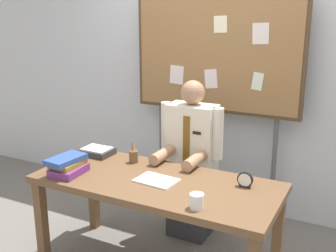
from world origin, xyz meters
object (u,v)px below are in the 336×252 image
(person, at_px, (191,166))
(desk_clock, at_px, (245,180))
(book_stack, at_px, (68,165))
(open_notebook, at_px, (157,180))
(paper_tray, at_px, (97,151))
(bulletin_board, at_px, (216,57))
(desk, at_px, (156,191))
(coffee_mug, at_px, (197,201))
(pen_holder, at_px, (134,156))

(person, bearing_deg, desk_clock, -36.49)
(book_stack, relative_size, open_notebook, 1.05)
(paper_tray, bearing_deg, person, 28.18)
(person, bearing_deg, bulletin_board, 89.98)
(desk, xyz_separation_m, open_notebook, (0.02, -0.02, 0.09))
(person, height_order, paper_tray, person)
(desk_clock, bearing_deg, desk, -164.15)
(coffee_mug, relative_size, pen_holder, 0.59)
(paper_tray, bearing_deg, desk_clock, -3.09)
(person, xyz_separation_m, desk_clock, (0.60, -0.44, 0.16))
(bulletin_board, bearing_deg, pen_holder, -110.04)
(person, xyz_separation_m, coffee_mug, (0.43, -0.88, 0.16))
(person, relative_size, desk_clock, 12.49)
(book_stack, xyz_separation_m, coffee_mug, (1.06, -0.07, -0.02))
(bulletin_board, distance_m, paper_tray, 1.34)
(desk_clock, xyz_separation_m, paper_tray, (-1.29, 0.07, -0.02))
(person, xyz_separation_m, open_notebook, (0.02, -0.63, 0.11))
(bulletin_board, bearing_deg, desk_clock, -57.79)
(bulletin_board, xyz_separation_m, coffee_mug, (0.43, -1.39, -0.71))
(person, distance_m, pen_holder, 0.53)
(desk, bearing_deg, bulletin_board, 89.99)
(open_notebook, height_order, paper_tray, paper_tray)
(coffee_mug, bearing_deg, bulletin_board, 107.27)
(desk_clock, bearing_deg, pen_holder, 176.55)
(paper_tray, bearing_deg, desk, -19.01)
(book_stack, xyz_separation_m, open_notebook, (0.65, 0.18, -0.06))
(person, bearing_deg, pen_holder, -130.12)
(desk, distance_m, desk_clock, 0.64)
(coffee_mug, height_order, pen_holder, pen_holder)
(desk, relative_size, open_notebook, 6.10)
(open_notebook, bearing_deg, desk_clock, 18.06)
(bulletin_board, height_order, paper_tray, bulletin_board)
(book_stack, bearing_deg, person, 52.08)
(book_stack, bearing_deg, open_notebook, 15.31)
(bulletin_board, height_order, coffee_mug, bulletin_board)
(open_notebook, bearing_deg, person, 91.43)
(person, xyz_separation_m, pen_holder, (-0.33, -0.39, 0.16))
(pen_holder, bearing_deg, bulletin_board, 69.96)
(desk, distance_m, book_stack, 0.68)
(open_notebook, xyz_separation_m, coffee_mug, (0.42, -0.25, 0.04))
(pen_holder, relative_size, paper_tray, 0.62)
(person, height_order, open_notebook, person)
(open_notebook, bearing_deg, desk, 128.34)
(desk, relative_size, desk_clock, 16.06)
(open_notebook, height_order, coffee_mug, coffee_mug)
(desk, bearing_deg, pen_holder, 145.31)
(desk_clock, bearing_deg, coffee_mug, -110.56)
(book_stack, relative_size, desk_clock, 2.77)
(person, distance_m, open_notebook, 0.64)
(coffee_mug, bearing_deg, person, 116.08)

